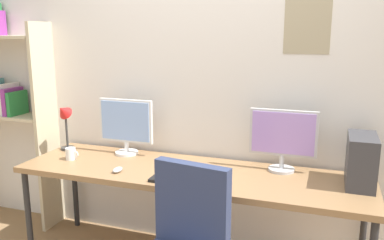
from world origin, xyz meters
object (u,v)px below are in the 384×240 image
monitor_right (283,137)px  computer_mouse (118,170)px  monitor_left (126,125)px  coffee_mug (71,154)px  desk_lamp (64,118)px  keyboard_main (178,181)px  desk (190,177)px  pc_tower (361,161)px  bookshelf (0,93)px

monitor_right → computer_mouse: (-1.06, -0.40, -0.22)m
monitor_right → monitor_left: bearing=180.0°
computer_mouse → coffee_mug: 0.49m
desk_lamp → keyboard_main: desk_lamp is taller
desk → computer_mouse: size_ratio=25.30×
pc_tower → coffee_mug: size_ratio=3.21×
pc_tower → monitor_right: bearing=167.2°
monitor_right → desk_lamp: monitor_right is taller
desk_lamp → keyboard_main: 1.20m
desk → coffee_mug: (-0.93, -0.06, 0.09)m
bookshelf → desk_lamp: size_ratio=4.84×
monitor_right → desk: bearing=-160.5°
keyboard_main → coffee_mug: size_ratio=3.39×
desk → pc_tower: pc_tower is taller
monitor_right → keyboard_main: (-0.60, -0.44, -0.23)m
monitor_left → pc_tower: size_ratio=1.30×
monitor_right → computer_mouse: monitor_right is taller
monitor_right → bookshelf: bearing=179.6°
bookshelf → pc_tower: (2.93, -0.13, -0.26)m
monitor_left → monitor_right: size_ratio=0.97×
monitor_left → desk_lamp: (-0.51, -0.07, 0.03)m
monitor_left → bookshelf: bearing=179.2°
pc_tower → keyboard_main: bearing=-163.2°
monitor_left → desk_lamp: monitor_left is taller
computer_mouse → coffee_mug: coffee_mug is taller
computer_mouse → monitor_left: bearing=109.5°
monitor_left → coffee_mug: monitor_left is taller
monitor_left → monitor_right: (1.20, -0.00, 0.00)m
bookshelf → coffee_mug: bearing=-17.5°
pc_tower → computer_mouse: size_ratio=3.54×
monitor_left → keyboard_main: 0.78m
keyboard_main → computer_mouse: computer_mouse is taller
desk → monitor_left: size_ratio=5.50×
monitor_left → computer_mouse: monitor_left is taller
desk_lamp → bookshelf: bearing=172.8°
coffee_mug → desk: bearing=3.4°
bookshelf → keyboard_main: bookshelf is taller
coffee_mug → bookshelf: bearing=162.5°
computer_mouse → coffee_mug: size_ratio=0.91×
monitor_left → coffee_mug: size_ratio=4.16×
keyboard_main → computer_mouse: (-0.46, 0.05, 0.01)m
bookshelf → monitor_left: (1.23, -0.02, -0.19)m
monitor_left → desk_lamp: 0.52m
desk_lamp → computer_mouse: 0.77m
bookshelf → monitor_left: bookshelf is taller
desk_lamp → computer_mouse: size_ratio=4.16×
coffee_mug → desk_lamp: bearing=133.9°
bookshelf → keyboard_main: (1.83, -0.46, -0.41)m
bookshelf → desk_lamp: bookshelf is taller
bookshelf → monitor_left: 1.25m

